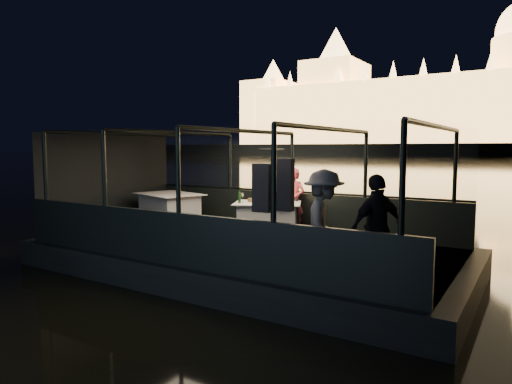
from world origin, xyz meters
The scene contains 28 objects.
river_water centered at (0.00, 80.00, 0.00)m, with size 500.00×500.00×0.00m, color black.
boat_hull centered at (0.00, 0.00, 0.00)m, with size 8.60×4.40×1.00m, color black.
boat_deck centered at (0.00, 0.00, 0.48)m, with size 8.00×4.00×0.04m, color black.
gunwale_port centered at (0.00, 2.00, 0.95)m, with size 8.00×0.08×0.90m, color black.
gunwale_starboard centered at (0.00, -2.00, 0.95)m, with size 8.00×0.08×0.90m, color black.
cabin_glass_port centered at (0.00, 2.00, 2.10)m, with size 8.00×0.02×1.40m, color #99B2B2, non-canonical shape.
cabin_glass_starboard centered at (0.00, -2.00, 2.10)m, with size 8.00×0.02×1.40m, color #99B2B2, non-canonical shape.
cabin_roof_glass centered at (0.00, 0.00, 2.80)m, with size 8.00×4.00×0.02m, color #99B2B2, non-canonical shape.
end_wall_fore centered at (-4.00, 0.00, 1.65)m, with size 0.02×4.00×2.30m, color black, non-canonical shape.
end_wall_aft centered at (4.00, 0.00, 1.65)m, with size 0.02×4.00×2.30m, color black, non-canonical shape.
canopy_ribs centered at (0.00, 0.00, 1.65)m, with size 8.00×4.00×2.30m, color black, non-canonical shape.
dining_table_central centered at (-0.07, 0.99, 0.89)m, with size 1.45×1.05×0.77m, color white.
dining_table_aft centered at (-2.71, 0.71, 0.89)m, with size 1.61×1.16×0.85m, color silver.
chair_port_left centered at (-0.24, 1.44, 0.95)m, with size 0.41×0.41×0.88m, color black.
chair_port_right centered at (0.18, 1.44, 0.95)m, with size 0.38×0.38×0.81m, color black.
coat_stand centered at (1.40, -1.37, 1.40)m, with size 0.55×0.44×1.99m, color black, non-canonical shape.
person_woman_coral centered at (0.21, 1.71, 1.25)m, with size 0.54×0.36×1.51m, color #F6595E.
person_man_maroon centered at (-0.32, 1.71, 1.25)m, with size 0.75×0.58×1.56m, color #441319.
passenger_stripe centered at (2.26, -1.27, 1.35)m, with size 1.07×0.60×1.65m, color silver.
passenger_dark centered at (3.01, -1.05, 1.35)m, with size 0.94×0.39×1.59m, color black.
wine_bottle centered at (-0.54, 0.58, 1.42)m, with size 0.06×0.06×0.30m, color #133312.
bread_basket centered at (-0.43, 0.92, 1.31)m, with size 0.19×0.19×0.08m, color brown.
amber_candle centered at (0.19, 0.80, 1.31)m, with size 0.05×0.05×0.07m, color yellow.
plate_near centered at (0.44, 0.64, 1.27)m, with size 0.26×0.26×0.02m, color silver.
plate_far centered at (-0.44, 1.03, 1.27)m, with size 0.25×0.25×0.02m, color silver.
wine_glass_white centered at (-0.50, 0.64, 1.36)m, with size 0.07×0.07×0.21m, color white, non-canonical shape.
wine_glass_red centered at (0.27, 0.93, 1.36)m, with size 0.06×0.06×0.18m, color white, non-canonical shape.
wine_glass_empty centered at (0.05, 0.60, 1.36)m, with size 0.06×0.06×0.18m, color white, non-canonical shape.
Camera 1 is at (5.02, -7.62, 2.46)m, focal length 32.00 mm.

